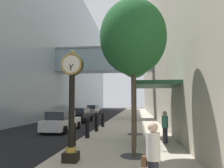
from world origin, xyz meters
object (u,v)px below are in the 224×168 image
at_px(car_silver_far, 93,110).
at_px(bollard_third, 73,135).
at_px(bollard_fourth, 87,127).
at_px(street_tree_mid_near, 135,61).
at_px(street_tree_near, 133,38).
at_px(pedestrian_by_clock, 165,126).
at_px(street_clock, 72,99).
at_px(pedestrian_walking, 153,156).
at_px(car_white_mid, 62,121).
at_px(bollard_sixth, 103,119).
at_px(car_black_near, 81,115).
at_px(bollard_fifth, 96,123).

bearing_deg(car_silver_far, bollard_third, -80.02).
relative_size(bollard_fourth, street_tree_mid_near, 0.20).
distance_m(street_tree_near, pedestrian_by_clock, 5.33).
xyz_separation_m(bollard_third, pedestrian_by_clock, (4.56, 1.90, 0.26)).
distance_m(street_clock, pedestrian_walking, 4.07).
xyz_separation_m(street_clock, street_tree_mid_near, (2.32, 7.09, 2.78)).
xyz_separation_m(street_tree_near, car_white_mid, (-5.88, 7.77, -4.31)).
bearing_deg(bollard_third, bollard_sixth, 90.00).
height_order(bollard_third, car_white_mid, car_white_mid).
height_order(pedestrian_by_clock, car_black_near, pedestrian_by_clock).
xyz_separation_m(bollard_third, bollard_sixth, (0.00, 8.87, 0.00)).
bearing_deg(bollard_sixth, street_tree_mid_near, -53.94).
bearing_deg(bollard_fifth, bollard_fourth, -90.00).
bearing_deg(street_clock, bollard_sixth, 93.06).
xyz_separation_m(pedestrian_walking, car_black_near, (-6.96, 19.38, -0.26)).
height_order(bollard_third, bollard_sixth, same).
distance_m(bollard_sixth, car_silver_far, 21.39).
bearing_deg(street_tree_near, car_silver_far, 104.79).
bearing_deg(bollard_third, pedestrian_walking, -54.19).
distance_m(pedestrian_walking, pedestrian_by_clock, 6.76).
height_order(bollard_third, street_tree_mid_near, street_tree_mid_near).
height_order(street_clock, street_tree_near, street_tree_near).
bearing_deg(street_clock, car_white_mid, 111.93).
bearing_deg(bollard_fifth, pedestrian_by_clock, -41.34).
xyz_separation_m(pedestrian_by_clock, car_silver_far, (-9.77, 27.71, -0.22)).
distance_m(bollard_third, street_tree_mid_near, 7.20).
height_order(street_tree_near, car_white_mid, street_tree_near).
height_order(pedestrian_by_clock, car_silver_far, pedestrian_by_clock).
bearing_deg(pedestrian_walking, street_tree_mid_near, 93.13).
xyz_separation_m(street_clock, bollard_third, (-0.59, 2.22, -1.66)).
height_order(bollard_third, pedestrian_by_clock, pedestrian_by_clock).
xyz_separation_m(bollard_third, bollard_fourth, (0.00, 2.96, 0.00)).
relative_size(street_clock, car_black_near, 0.93).
xyz_separation_m(bollard_fourth, street_tree_mid_near, (2.91, 1.91, 4.43)).
relative_size(car_black_near, car_silver_far, 0.99).
relative_size(street_tree_mid_near, car_silver_far, 1.40).
xyz_separation_m(bollard_third, car_black_near, (-3.52, 14.61, 0.00)).
relative_size(street_clock, pedestrian_by_clock, 2.47).
distance_m(bollard_fifth, pedestrian_walking, 11.22).
relative_size(bollard_fourth, car_white_mid, 0.26).
xyz_separation_m(bollard_third, bollard_fifth, (0.00, 5.91, 0.00)).
bearing_deg(bollard_sixth, pedestrian_walking, -75.84).
height_order(bollard_third, bollard_fourth, same).
relative_size(bollard_fourth, pedestrian_walking, 0.72).
xyz_separation_m(car_white_mid, car_silver_far, (-2.25, 23.00, 0.04)).
bearing_deg(bollard_fourth, bollard_fifth, 90.00).
distance_m(bollard_sixth, street_tree_mid_near, 6.64).
distance_m(street_clock, bollard_sixth, 11.23).
distance_m(bollard_fifth, street_tree_mid_near, 5.41).
height_order(street_tree_near, street_tree_mid_near, street_tree_near).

